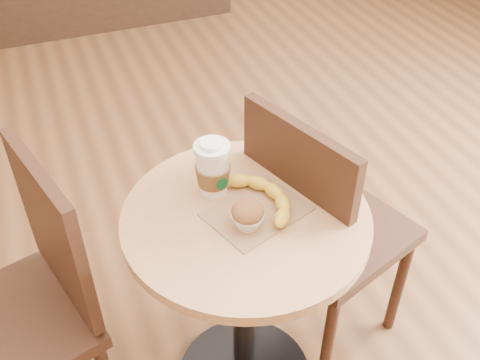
{
  "coord_description": "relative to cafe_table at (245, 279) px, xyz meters",
  "views": [
    {
      "loc": [
        -0.32,
        -0.9,
        1.71
      ],
      "look_at": [
        0.07,
        0.09,
        0.83
      ],
      "focal_mm": 42.0,
      "sensor_mm": 36.0,
      "label": 1
    }
  ],
  "objects": [
    {
      "name": "cafe_table",
      "position": [
        0.0,
        0.0,
        0.0
      ],
      "size": [
        0.63,
        0.63,
        0.75
      ],
      "color": "black",
      "rests_on": "ground"
    },
    {
      "name": "chair_right",
      "position": [
        0.28,
        0.09,
        0.01
      ],
      "size": [
        0.52,
        0.52,
        0.94
      ],
      "rotation": [
        0.0,
        0.0,
        1.9
      ],
      "color": "#381F13",
      "rests_on": "ground"
    },
    {
      "name": "muffin",
      "position": [
        -0.01,
        -0.04,
        0.28
      ],
      "size": [
        0.08,
        0.08,
        0.07
      ],
      "color": "silver",
      "rests_on": "kraft_bag"
    },
    {
      "name": "banana",
      "position": [
        0.03,
        0.02,
        0.27
      ],
      "size": [
        0.27,
        0.3,
        0.04
      ],
      "primitive_type": null,
      "rotation": [
        0.0,
        0.0,
        0.42
      ],
      "color": "gold",
      "rests_on": "kraft_bag"
    },
    {
      "name": "coffee_cup",
      "position": [
        -0.04,
        0.11,
        0.32
      ],
      "size": [
        0.09,
        0.1,
        0.16
      ],
      "rotation": [
        0.0,
        0.0,
        0.2
      ],
      "color": "white",
      "rests_on": "cafe_table"
    },
    {
      "name": "chair_left",
      "position": [
        -0.57,
        0.13,
        0.0
      ],
      "size": [
        0.5,
        0.5,
        0.92
      ],
      "rotation": [
        0.0,
        0.0,
        -1.3
      ],
      "color": "#381F13",
      "rests_on": "ground"
    },
    {
      "name": "kraft_bag",
      "position": [
        0.03,
        -0.0,
        0.25
      ],
      "size": [
        0.29,
        0.25,
        0.0
      ],
      "primitive_type": "cube",
      "rotation": [
        0.0,
        0.0,
        0.34
      ],
      "color": "#8E6745",
      "rests_on": "cafe_table"
    }
  ]
}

